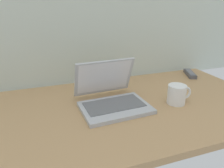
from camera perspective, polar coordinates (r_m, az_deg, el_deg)
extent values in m
cube|color=tan|center=(1.02, -0.48, -7.16)|extent=(1.60, 0.76, 0.03)
cube|color=#B2B5BA|center=(0.99, 0.90, -6.34)|extent=(0.32, 0.24, 0.02)
cube|color=slate|center=(1.00, 0.57, -5.43)|extent=(0.28, 0.15, 0.00)
cube|color=#B2B5BA|center=(1.08, -2.14, 1.86)|extent=(0.30, 0.10, 0.19)
cube|color=white|center=(1.07, -2.04, 1.88)|extent=(0.27, 0.08, 0.16)
cylinder|color=white|center=(1.08, 16.85, -2.66)|extent=(0.09, 0.09, 0.09)
torus|color=white|center=(1.11, 18.96, -2.28)|extent=(0.06, 0.01, 0.06)
cylinder|color=brown|center=(1.07, 17.08, -0.65)|extent=(0.08, 0.08, 0.00)
cube|color=#4C4C51|center=(1.53, 20.06, 2.59)|extent=(0.10, 0.17, 0.02)
cube|color=slate|center=(1.53, 20.12, 3.03)|extent=(0.07, 0.12, 0.00)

